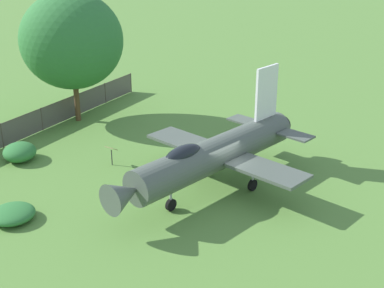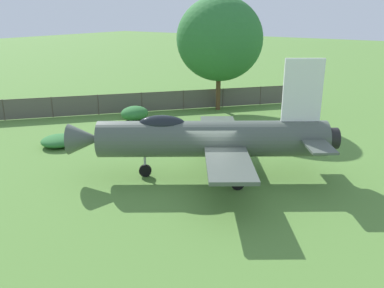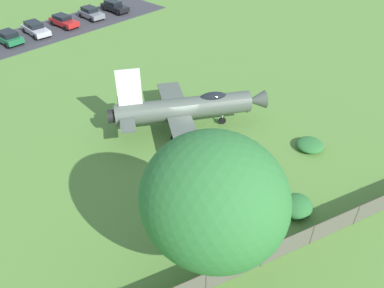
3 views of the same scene
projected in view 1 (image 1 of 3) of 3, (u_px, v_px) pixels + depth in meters
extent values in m
plane|color=#568438|center=(215.00, 188.00, 27.48)|extent=(200.00, 200.00, 0.00)
cylinder|color=#4C564C|center=(216.00, 154.00, 26.75)|extent=(9.81, 7.56, 1.71)
cone|color=#4C564C|center=(125.00, 194.00, 22.72)|extent=(2.14, 2.11, 1.46)
cylinder|color=black|center=(280.00, 125.00, 30.55)|extent=(1.08, 1.19, 1.03)
ellipsoid|color=black|center=(183.00, 154.00, 24.88)|extent=(2.32, 2.00, 0.84)
cube|color=white|center=(267.00, 93.00, 28.63)|extent=(1.56, 1.14, 2.90)
cube|color=#4C564C|center=(268.00, 171.00, 25.42)|extent=(3.77, 4.27, 0.16)
cube|color=#4C564C|center=(184.00, 141.00, 28.97)|extent=(3.77, 4.27, 0.16)
cube|color=#4C564C|center=(296.00, 135.00, 28.62)|extent=(1.93, 2.11, 0.10)
cube|color=#4C564C|center=(244.00, 120.00, 30.85)|extent=(1.93, 2.11, 0.10)
cylinder|color=#A5A8AD|center=(171.00, 191.00, 24.91)|extent=(0.12, 0.12, 1.44)
cylinder|color=black|center=(171.00, 205.00, 25.18)|extent=(0.60, 0.49, 0.60)
cylinder|color=#A5A8AD|center=(253.00, 172.00, 26.83)|extent=(0.12, 0.12, 1.44)
cylinder|color=black|center=(252.00, 185.00, 27.10)|extent=(0.60, 0.49, 0.60)
cylinder|color=#A5A8AD|center=(207.00, 155.00, 28.80)|extent=(0.12, 0.12, 1.44)
cylinder|color=black|center=(207.00, 167.00, 29.07)|extent=(0.60, 0.49, 0.60)
cylinder|color=brown|center=(76.00, 95.00, 36.33)|extent=(0.37, 0.37, 3.69)
ellipsoid|color=#2D7033|center=(72.00, 41.00, 34.93)|extent=(6.77, 6.30, 6.41)
cylinder|color=#4C4238|center=(131.00, 83.00, 43.05)|extent=(0.08, 0.08, 1.57)
cylinder|color=#4C4238|center=(105.00, 93.00, 40.33)|extent=(0.08, 0.08, 1.57)
cylinder|color=#4C4238|center=(76.00, 105.00, 37.61)|extent=(0.08, 0.08, 1.57)
cylinder|color=#4C4238|center=(42.00, 119.00, 34.89)|extent=(0.08, 0.08, 1.57)
cylinder|color=#4C4238|center=(2.00, 136.00, 32.17)|extent=(0.08, 0.08, 1.57)
cylinder|color=#4C4238|center=(0.00, 124.00, 31.89)|extent=(17.74, 20.32, 0.05)
cube|color=#59544C|center=(2.00, 136.00, 32.17)|extent=(17.72, 20.31, 1.50)
ellipsoid|color=#2D7033|center=(13.00, 214.00, 24.35)|extent=(2.04, 2.08, 0.65)
ellipsoid|color=#2D7033|center=(20.00, 152.00, 30.53)|extent=(1.88, 2.10, 1.02)
cylinder|color=#333333|center=(112.00, 158.00, 29.94)|extent=(0.06, 0.06, 0.90)
cube|color=olive|center=(111.00, 148.00, 29.72)|extent=(0.70, 0.71, 0.25)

